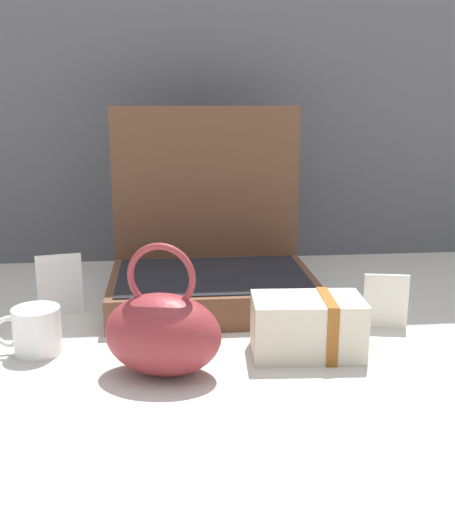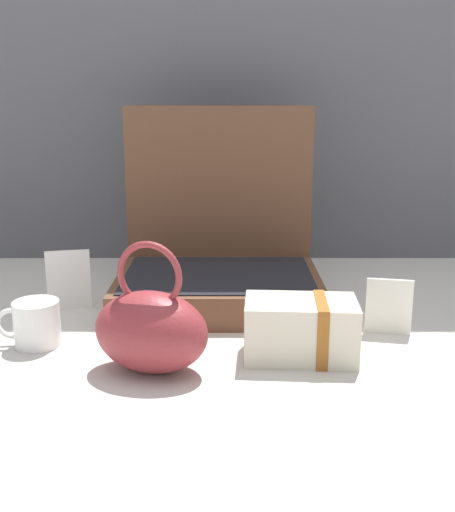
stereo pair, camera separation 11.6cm
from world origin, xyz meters
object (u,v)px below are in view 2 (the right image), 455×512
(poster_card_right, at_px, (70,280))
(open_suitcase, at_px, (220,260))
(cream_toiletry_bag, at_px, (304,329))
(coffee_mug, at_px, (37,323))
(teal_pouch_handbag, at_px, (153,330))
(info_card_left, at_px, (390,307))

(poster_card_right, bearing_deg, open_suitcase, 0.67)
(cream_toiletry_bag, xyz_separation_m, coffee_mug, (-0.49, 0.05, -0.01))
(coffee_mug, bearing_deg, poster_card_right, 86.90)
(teal_pouch_handbag, bearing_deg, cream_toiletry_bag, 12.07)
(coffee_mug, bearing_deg, open_suitcase, 39.25)
(info_card_left, height_order, poster_card_right, poster_card_right)
(cream_toiletry_bag, bearing_deg, info_card_left, 31.46)
(open_suitcase, bearing_deg, teal_pouch_handbag, -105.67)
(open_suitcase, relative_size, teal_pouch_handbag, 1.96)
(teal_pouch_handbag, distance_m, poster_card_right, 0.38)
(open_suitcase, distance_m, info_card_left, 0.40)
(open_suitcase, height_order, coffee_mug, open_suitcase)
(cream_toiletry_bag, height_order, poster_card_right, poster_card_right)
(poster_card_right, bearing_deg, coffee_mug, -104.31)
(cream_toiletry_bag, bearing_deg, teal_pouch_handbag, -167.93)
(open_suitcase, height_order, cream_toiletry_bag, open_suitcase)
(cream_toiletry_bag, xyz_separation_m, poster_card_right, (-0.48, 0.26, 0.01))
(teal_pouch_handbag, relative_size, poster_card_right, 1.74)
(coffee_mug, relative_size, info_card_left, 1.08)
(teal_pouch_handbag, bearing_deg, coffee_mug, 154.46)
(info_card_left, bearing_deg, cream_toiletry_bag, -137.32)
(teal_pouch_handbag, bearing_deg, open_suitcase, 74.33)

